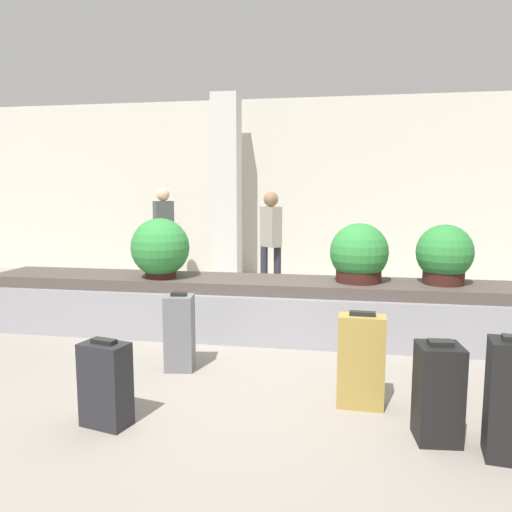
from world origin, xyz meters
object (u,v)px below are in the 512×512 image
(potted_plant_2, at_px, (444,255))
(traveler_0, at_px, (164,226))
(suitcase_1, at_px, (180,332))
(suitcase_3, at_px, (361,361))
(traveler_1, at_px, (271,235))
(potted_plant_1, at_px, (359,255))
(pillar, at_px, (227,189))
(potted_plant_0, at_px, (160,249))
(suitcase_4, at_px, (438,393))
(suitcase_0, at_px, (106,384))

(potted_plant_2, xyz_separation_m, traveler_0, (-4.09, 2.89, 0.04))
(suitcase_1, distance_m, potted_plant_2, 2.78)
(suitcase_3, relative_size, traveler_1, 0.46)
(potted_plant_1, distance_m, potted_plant_2, 0.86)
(suitcase_3, xyz_separation_m, traveler_1, (-1.22, 3.70, 0.57))
(pillar, bearing_deg, potted_plant_1, -55.79)
(potted_plant_0, relative_size, potted_plant_2, 1.07)
(potted_plant_0, bearing_deg, suitcase_3, -36.22)
(pillar, relative_size, suitcase_3, 4.47)
(traveler_0, bearing_deg, suitcase_1, -108.97)
(traveler_1, bearing_deg, traveler_0, 22.00)
(pillar, height_order, suitcase_3, pillar)
(suitcase_1, distance_m, suitcase_4, 2.22)
(suitcase_3, xyz_separation_m, potted_plant_1, (0.01, 1.69, 0.56))
(potted_plant_0, bearing_deg, suitcase_0, -79.00)
(suitcase_1, distance_m, suitcase_3, 1.63)
(suitcase_0, distance_m, potted_plant_1, 2.93)
(suitcase_1, height_order, traveler_1, traveler_1)
(potted_plant_1, height_order, traveler_0, traveler_0)
(pillar, relative_size, potted_plant_2, 5.22)
(pillar, distance_m, traveler_1, 1.68)
(potted_plant_0, bearing_deg, potted_plant_2, 3.27)
(pillar, xyz_separation_m, potted_plant_0, (0.05, -3.35, -0.65))
(pillar, relative_size, suitcase_4, 4.89)
(suitcase_0, relative_size, potted_plant_2, 0.98)
(suitcase_4, relative_size, potted_plant_0, 1.00)
(suitcase_0, distance_m, suitcase_4, 2.17)
(traveler_0, bearing_deg, potted_plant_0, -111.22)
(suitcase_3, height_order, potted_plant_0, potted_plant_0)
(potted_plant_0, height_order, potted_plant_2, potted_plant_0)
(potted_plant_0, relative_size, traveler_0, 0.40)
(pillar, height_order, suitcase_0, pillar)
(suitcase_0, xyz_separation_m, suitcase_4, (2.17, 0.18, 0.03))
(suitcase_1, xyz_separation_m, suitcase_3, (1.56, -0.50, 0.01))
(suitcase_0, distance_m, potted_plant_0, 2.29)
(suitcase_1, relative_size, suitcase_4, 1.06)
(pillar, distance_m, potted_plant_1, 3.95)
(suitcase_1, xyz_separation_m, traveler_0, (-1.67, 4.11, 0.63))
(suitcase_3, distance_m, potted_plant_0, 2.70)
(traveler_0, relative_size, traveler_1, 1.04)
(suitcase_4, distance_m, traveler_1, 4.49)
(suitcase_1, xyz_separation_m, potted_plant_2, (2.43, 1.22, 0.58))
(suitcase_0, bearing_deg, suitcase_3, 32.89)
(pillar, height_order, potted_plant_1, pillar)
(suitcase_4, xyz_separation_m, traveler_0, (-3.69, 5.04, 0.65))
(suitcase_1, distance_m, potted_plant_1, 2.05)
(suitcase_4, bearing_deg, traveler_1, 106.88)
(suitcase_1, distance_m, potted_plant_0, 1.34)
(suitcase_3, xyz_separation_m, potted_plant_0, (-2.12, 1.55, 0.60))
(suitcase_4, bearing_deg, suitcase_3, 132.23)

